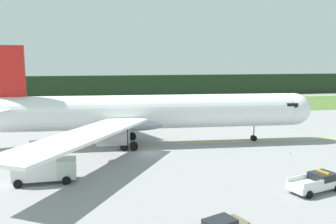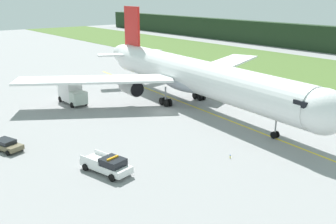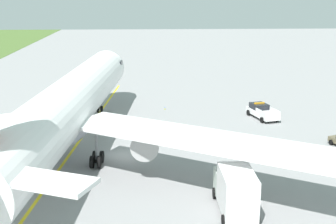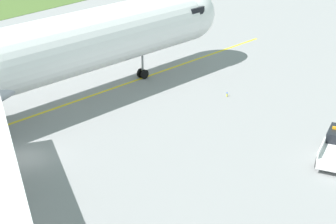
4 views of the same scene
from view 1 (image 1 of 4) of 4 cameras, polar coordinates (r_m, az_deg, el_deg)
ground at (r=48.52m, az=-3.11°, el=-6.96°), size 320.00×320.00×0.00m
grass_verge at (r=97.44m, az=-8.11°, el=0.71°), size 320.00×33.62×0.04m
distant_tree_line at (r=126.10m, az=-9.26°, el=4.20°), size 288.00×4.17×7.98m
taxiway_centerline_main at (r=54.12m, az=-3.10°, el=-5.34°), size 71.64×6.70×0.01m
airliner at (r=53.11m, az=-3.94°, el=-0.13°), size 54.83×50.84×15.15m
ops_pickup_truck at (r=37.86m, az=23.46°, el=-10.65°), size 6.05×3.42×1.94m
catering_truck at (r=39.20m, az=-20.17°, el=-8.38°), size 6.39×2.69×3.70m
taxiway_edge_light_east at (r=50.74m, az=19.61°, el=-6.50°), size 0.12×0.12×0.40m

